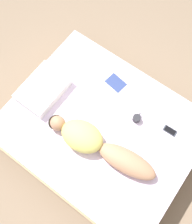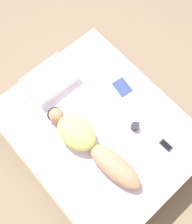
{
  "view_description": "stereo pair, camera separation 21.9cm",
  "coord_description": "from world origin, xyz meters",
  "px_view_note": "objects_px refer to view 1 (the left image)",
  "views": [
    {
      "loc": [
        -0.76,
        -0.48,
        3.3
      ],
      "look_at": [
        0.08,
        0.14,
        0.51
      ],
      "focal_mm": 42.0,
      "sensor_mm": 36.0,
      "label": 1
    },
    {
      "loc": [
        -0.62,
        -0.65,
        3.3
      ],
      "look_at": [
        0.08,
        0.14,
        0.51
      ],
      "focal_mm": 42.0,
      "sensor_mm": 36.0,
      "label": 2
    }
  ],
  "objects_px": {
    "open_magazine": "(109,89)",
    "cell_phone": "(170,131)",
    "coffee_mug": "(137,118)",
    "person": "(96,144)"
  },
  "relations": [
    {
      "from": "open_magazine",
      "to": "cell_phone",
      "type": "height_order",
      "value": "same"
    },
    {
      "from": "cell_phone",
      "to": "coffee_mug",
      "type": "bearing_deg",
      "value": 104.28
    },
    {
      "from": "person",
      "to": "open_magazine",
      "type": "height_order",
      "value": "person"
    },
    {
      "from": "person",
      "to": "cell_phone",
      "type": "bearing_deg",
      "value": -48.77
    },
    {
      "from": "open_magazine",
      "to": "coffee_mug",
      "type": "relative_size",
      "value": 4.35
    },
    {
      "from": "person",
      "to": "cell_phone",
      "type": "distance_m",
      "value": 0.86
    },
    {
      "from": "open_magazine",
      "to": "coffee_mug",
      "type": "bearing_deg",
      "value": -96.17
    },
    {
      "from": "coffee_mug",
      "to": "cell_phone",
      "type": "distance_m",
      "value": 0.4
    },
    {
      "from": "coffee_mug",
      "to": "cell_phone",
      "type": "bearing_deg",
      "value": -73.57
    },
    {
      "from": "person",
      "to": "coffee_mug",
      "type": "bearing_deg",
      "value": -26.78
    }
  ]
}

